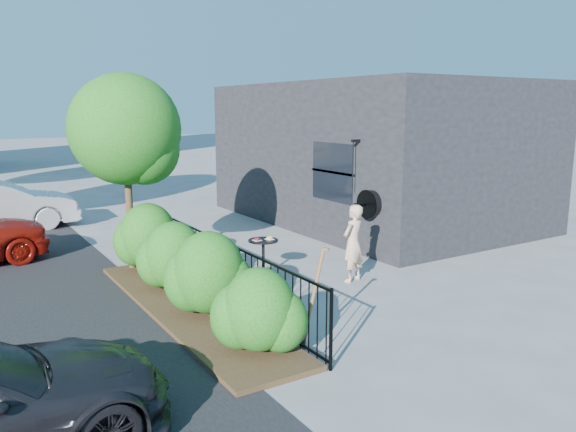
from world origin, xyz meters
TOP-DOWN VIEW (x-y plane):
  - ground at (0.00, 0.00)m, footprint 120.00×120.00m
  - shop_building at (5.50, 4.50)m, footprint 6.22×9.00m
  - fence at (-1.50, 0.00)m, footprint 0.05×6.05m
  - planting_bed at (-2.20, 0.00)m, footprint 1.30×6.00m
  - shrubs at (-2.10, 0.10)m, footprint 1.10×5.60m
  - patio_tree at (-2.24, 2.76)m, footprint 2.20×2.20m
  - cafe_table at (-0.20, 1.02)m, footprint 0.60×0.60m
  - woman at (1.11, -0.16)m, footprint 0.64×0.52m
  - shovel at (-1.26, -2.21)m, footprint 0.48×0.19m

SIDE VIEW (x-z plane):
  - ground at x=0.00m, z-range 0.00..0.00m
  - planting_bed at x=-2.20m, z-range 0.00..0.08m
  - cafe_table at x=-0.20m, z-range 0.12..0.92m
  - fence at x=-1.50m, z-range 0.01..1.11m
  - shovel at x=-1.26m, z-range -0.09..1.34m
  - shrubs at x=-2.10m, z-range 0.08..1.32m
  - woman at x=1.11m, z-range 0.00..1.51m
  - shop_building at x=5.50m, z-range 0.00..4.00m
  - patio_tree at x=-2.24m, z-range 0.79..4.73m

